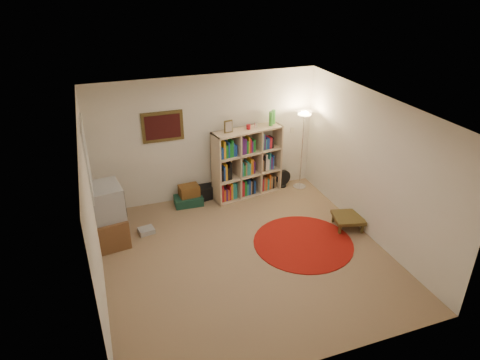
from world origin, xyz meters
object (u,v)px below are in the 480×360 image
object	(u,v)px
bookshelf	(246,164)
tv_stand	(108,215)
floor_fan	(283,179)
floor_lamp	(304,125)
side_table	(348,218)
suitcase	(189,200)

from	to	relation	value
bookshelf	tv_stand	world-z (taller)	bookshelf
floor_fan	floor_lamp	bearing A→B (deg)	-33.31
floor_lamp	floor_fan	world-z (taller)	floor_lamp
floor_fan	side_table	size ratio (longest dim) A/B	0.62
floor_lamp	suitcase	size ratio (longest dim) A/B	3.01
tv_stand	suitcase	bearing A→B (deg)	19.15
floor_lamp	tv_stand	xyz separation A→B (m)	(-3.98, -0.72, -0.89)
floor_lamp	floor_fan	xyz separation A→B (m)	(-0.34, 0.14, -1.22)
tv_stand	side_table	size ratio (longest dim) A/B	1.73
floor_lamp	side_table	bearing A→B (deg)	-86.45
floor_lamp	side_table	size ratio (longest dim) A/B	2.72
floor_lamp	floor_fan	bearing A→B (deg)	156.77
floor_lamp	floor_fan	size ratio (longest dim) A/B	4.39
bookshelf	side_table	world-z (taller)	bookshelf
suitcase	tv_stand	bearing A→B (deg)	-150.07
floor_lamp	tv_stand	size ratio (longest dim) A/B	1.58
bookshelf	tv_stand	xyz separation A→B (m)	(-2.78, -0.81, -0.17)
tv_stand	suitcase	distance (m)	1.80
bookshelf	side_table	xyz separation A→B (m)	(1.31, -1.80, -0.50)
tv_stand	bookshelf	bearing A→B (deg)	8.19
floor_fan	suitcase	bearing A→B (deg)	171.74
bookshelf	floor_fan	xyz separation A→B (m)	(0.87, 0.05, -0.50)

